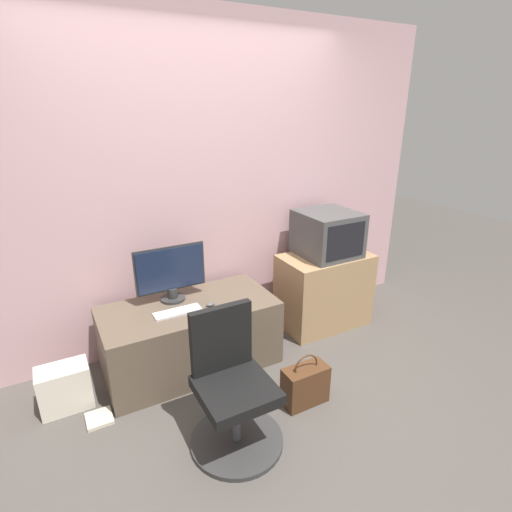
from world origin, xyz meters
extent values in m
plane|color=#4C4742|center=(0.00, 0.00, 0.00)|extent=(12.00, 12.00, 0.00)
cube|color=#CC9EA3|center=(0.00, 1.32, 1.30)|extent=(4.40, 0.05, 2.60)
cube|color=brown|center=(-0.27, 0.91, 0.26)|extent=(1.29, 0.63, 0.52)
cube|color=#A37F56|center=(1.02, 0.93, 0.34)|extent=(0.80, 0.47, 0.67)
cylinder|color=#2D2D2D|center=(-0.34, 1.05, 0.53)|extent=(0.19, 0.19, 0.02)
cylinder|color=#2D2D2D|center=(-0.34, 1.05, 0.58)|extent=(0.08, 0.08, 0.08)
cube|color=#2D2D2D|center=(-0.34, 1.06, 0.78)|extent=(0.53, 0.01, 0.35)
cube|color=#19233D|center=(-0.34, 1.05, 0.78)|extent=(0.51, 0.02, 0.32)
cube|color=silver|center=(-0.38, 0.83, 0.53)|extent=(0.34, 0.11, 0.01)
ellipsoid|color=#4C4C51|center=(-0.13, 0.81, 0.54)|extent=(0.07, 0.03, 0.03)
cube|color=#474747|center=(1.04, 0.96, 0.87)|extent=(0.48, 0.49, 0.39)
cube|color=black|center=(1.04, 0.72, 0.87)|extent=(0.39, 0.01, 0.30)
cylinder|color=#333333|center=(-0.31, 0.04, 0.01)|extent=(0.56, 0.56, 0.03)
cylinder|color=#4C4C51|center=(-0.31, 0.04, 0.19)|extent=(0.05, 0.05, 0.32)
cube|color=black|center=(-0.31, 0.04, 0.39)|extent=(0.42, 0.42, 0.07)
cube|color=black|center=(-0.31, 0.22, 0.63)|extent=(0.38, 0.05, 0.42)
cube|color=beige|center=(-1.18, 0.86, 0.16)|extent=(0.32, 0.20, 0.31)
cube|color=#4C2D19|center=(0.26, 0.13, 0.14)|extent=(0.31, 0.15, 0.27)
torus|color=#4C2D19|center=(0.26, 0.13, 0.29)|extent=(0.18, 0.01, 0.18)
cube|color=beige|center=(-1.01, 0.63, 0.01)|extent=(0.16, 0.17, 0.02)
camera|label=1|loc=(-1.10, -1.65, 1.92)|focal=28.00mm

